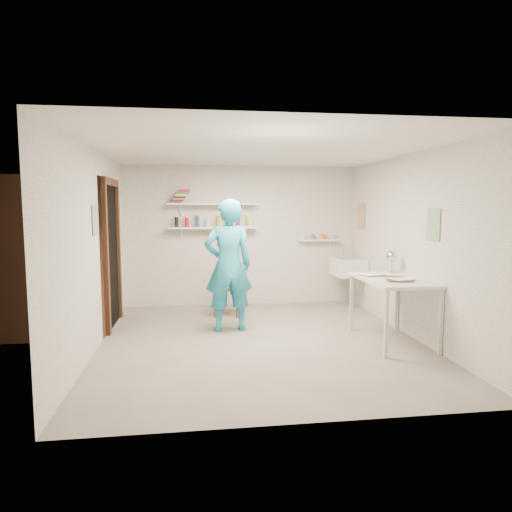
{
  "coord_description": "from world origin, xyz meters",
  "views": [
    {
      "loc": [
        -0.83,
        -5.61,
        1.72
      ],
      "look_at": [
        0.0,
        0.4,
        1.05
      ],
      "focal_mm": 32.0,
      "sensor_mm": 36.0,
      "label": 1
    }
  ],
  "objects": [
    {
      "name": "floor",
      "position": [
        0.0,
        0.0,
        -0.01
      ],
      "size": [
        4.0,
        4.5,
        0.02
      ],
      "primitive_type": "cube",
      "color": "slate",
      "rests_on": "ground"
    },
    {
      "name": "ceiling",
      "position": [
        0.0,
        0.0,
        2.41
      ],
      "size": [
        4.0,
        4.5,
        0.02
      ],
      "primitive_type": "cube",
      "color": "silver",
      "rests_on": "wall_back"
    },
    {
      "name": "wall_back",
      "position": [
        0.0,
        2.26,
        1.2
      ],
      "size": [
        4.0,
        0.02,
        2.4
      ],
      "primitive_type": "cube",
      "color": "silver",
      "rests_on": "ground"
    },
    {
      "name": "wall_front",
      "position": [
        0.0,
        -2.26,
        1.2
      ],
      "size": [
        4.0,
        0.02,
        2.4
      ],
      "primitive_type": "cube",
      "color": "silver",
      "rests_on": "ground"
    },
    {
      "name": "wall_left",
      "position": [
        -2.01,
        0.0,
        1.2
      ],
      "size": [
        0.02,
        4.5,
        2.4
      ],
      "primitive_type": "cube",
      "color": "silver",
      "rests_on": "ground"
    },
    {
      "name": "wall_right",
      "position": [
        2.01,
        0.0,
        1.2
      ],
      "size": [
        0.02,
        4.5,
        2.4
      ],
      "primitive_type": "cube",
      "color": "silver",
      "rests_on": "ground"
    },
    {
      "name": "doorway_recess",
      "position": [
        -1.99,
        1.05,
        1.0
      ],
      "size": [
        0.02,
        0.9,
        2.0
      ],
      "primitive_type": "cube",
      "color": "black",
      "rests_on": "wall_left"
    },
    {
      "name": "corridor_box",
      "position": [
        -2.7,
        1.05,
        1.05
      ],
      "size": [
        1.4,
        1.5,
        2.1
      ],
      "primitive_type": "cube",
      "color": "brown",
      "rests_on": "ground"
    },
    {
      "name": "door_lintel",
      "position": [
        -1.97,
        1.05,
        2.05
      ],
      "size": [
        0.06,
        1.05,
        0.1
      ],
      "primitive_type": "cube",
      "color": "brown",
      "rests_on": "wall_left"
    },
    {
      "name": "door_jamb_near",
      "position": [
        -1.97,
        0.55,
        1.0
      ],
      "size": [
        0.06,
        0.1,
        2.0
      ],
      "primitive_type": "cube",
      "color": "brown",
      "rests_on": "ground"
    },
    {
      "name": "door_jamb_far",
      "position": [
        -1.97,
        1.55,
        1.0
      ],
      "size": [
        0.06,
        0.1,
        2.0
      ],
      "primitive_type": "cube",
      "color": "brown",
      "rests_on": "ground"
    },
    {
      "name": "shelf_lower",
      "position": [
        -0.5,
        2.13,
        1.35
      ],
      "size": [
        1.5,
        0.22,
        0.03
      ],
      "primitive_type": "cube",
      "color": "white",
      "rests_on": "wall_back"
    },
    {
      "name": "shelf_upper",
      "position": [
        -0.5,
        2.13,
        1.75
      ],
      "size": [
        1.5,
        0.22,
        0.03
      ],
      "primitive_type": "cube",
      "color": "white",
      "rests_on": "wall_back"
    },
    {
      "name": "ledge_shelf",
      "position": [
        1.35,
        2.17,
        1.12
      ],
      "size": [
        0.7,
        0.14,
        0.03
      ],
      "primitive_type": "cube",
      "color": "white",
      "rests_on": "wall_back"
    },
    {
      "name": "poster_left",
      "position": [
        -1.99,
        0.05,
        1.55
      ],
      "size": [
        0.01,
        0.28,
        0.36
      ],
      "primitive_type": "cube",
      "color": "#334C7F",
      "rests_on": "wall_left"
    },
    {
      "name": "poster_right_a",
      "position": [
        1.99,
        1.8,
        1.55
      ],
      "size": [
        0.01,
        0.34,
        0.42
      ],
      "primitive_type": "cube",
      "color": "#995933",
      "rests_on": "wall_right"
    },
    {
      "name": "poster_right_b",
      "position": [
        1.99,
        -0.55,
        1.5
      ],
      "size": [
        0.01,
        0.3,
        0.38
      ],
      "primitive_type": "cube",
      "color": "#3F724C",
      "rests_on": "wall_right"
    },
    {
      "name": "belfast_sink",
      "position": [
        1.75,
        1.7,
        0.7
      ],
      "size": [
        0.48,
        0.6,
        0.3
      ],
      "primitive_type": "cube",
      "color": "white",
      "rests_on": "wall_right"
    },
    {
      "name": "man",
      "position": [
        -0.36,
        0.57,
        0.91
      ],
      "size": [
        0.71,
        0.5,
        1.81
      ],
      "primitive_type": "imported",
      "rotation": [
        0.0,
        0.0,
        3.25
      ],
      "color": "#27A0C3",
      "rests_on": "ground"
    },
    {
      "name": "wall_clock",
      "position": [
        -0.33,
        0.79,
        1.21
      ],
      "size": [
        0.33,
        0.07,
        0.33
      ],
      "primitive_type": "cylinder",
      "rotation": [
        1.57,
        0.0,
        0.11
      ],
      "color": "#C7BF88",
      "rests_on": "man"
    },
    {
      "name": "wooden_chair",
      "position": [
        -0.31,
        1.45,
        0.44
      ],
      "size": [
        0.49,
        0.47,
        0.87
      ],
      "primitive_type": "cube",
      "rotation": [
        0.0,
        0.0,
        -0.24
      ],
      "color": "brown",
      "rests_on": "ground"
    },
    {
      "name": "work_table",
      "position": [
        1.64,
        -0.27,
        0.41
      ],
      "size": [
        0.74,
        1.23,
        0.82
      ],
      "primitive_type": "cube",
      "color": "silver",
      "rests_on": "ground"
    },
    {
      "name": "desk_lamp",
      "position": [
        1.84,
        0.22,
        1.04
      ],
      "size": [
        0.15,
        0.15,
        0.15
      ],
      "primitive_type": "sphere",
      "color": "silver",
      "rests_on": "work_table"
    },
    {
      "name": "spray_cans",
      "position": [
        -0.5,
        2.13,
        1.45
      ],
      "size": [
        1.29,
        0.06,
        0.17
      ],
      "color": "black",
      "rests_on": "shelf_lower"
    },
    {
      "name": "book_stack",
      "position": [
        -1.03,
        2.13,
        1.88
      ],
      "size": [
        0.32,
        0.14,
        0.22
      ],
      "color": "red",
      "rests_on": "shelf_upper"
    },
    {
      "name": "ledge_pots",
      "position": [
        1.35,
        2.17,
        1.18
      ],
      "size": [
        0.48,
        0.07,
        0.09
      ],
      "color": "silver",
      "rests_on": "ledge_shelf"
    },
    {
      "name": "papers",
      "position": [
        1.64,
        -0.27,
        0.83
      ],
      "size": [
        0.3,
        0.22,
        0.02
      ],
      "color": "silver",
      "rests_on": "work_table"
    }
  ]
}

